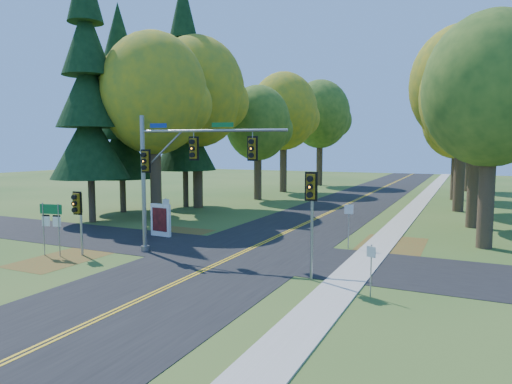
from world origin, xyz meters
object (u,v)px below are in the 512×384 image
at_px(info_kiosk, 161,220).
at_px(east_signal_pole, 311,199).
at_px(route_sign_cluster, 51,219).
at_px(traffic_mast, 177,165).

bearing_deg(info_kiosk, east_signal_pole, -19.74).
bearing_deg(route_sign_cluster, info_kiosk, 62.44).
bearing_deg(east_signal_pole, route_sign_cluster, -179.35).
relative_size(traffic_mast, east_signal_pole, 1.71).
bearing_deg(traffic_mast, route_sign_cluster, -161.24).
xyz_separation_m(traffic_mast, info_kiosk, (-3.67, 3.38, -3.60)).
distance_m(east_signal_pole, route_sign_cluster, 13.48).
distance_m(traffic_mast, info_kiosk, 6.15).
xyz_separation_m(traffic_mast, east_signal_pole, (7.76, -1.72, -1.16)).
bearing_deg(route_sign_cluster, traffic_mast, 17.89).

